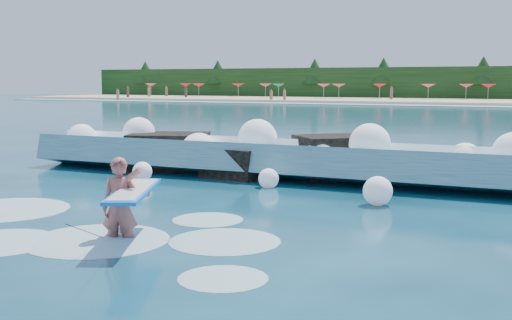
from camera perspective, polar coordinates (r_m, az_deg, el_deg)
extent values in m
plane|color=#072D3C|center=(13.35, -9.58, -5.74)|extent=(200.00, 200.00, 0.00)
cube|color=tan|center=(89.02, 20.49, 4.85)|extent=(140.00, 20.00, 0.40)
cube|color=silver|center=(78.08, 19.79, 4.52)|extent=(140.00, 5.00, 0.08)
cube|color=black|center=(98.95, 21.04, 6.34)|extent=(140.00, 4.00, 5.00)
cube|color=teal|center=(19.52, 1.97, -0.34)|extent=(16.92, 2.58, 1.41)
cube|color=white|center=(20.20, 2.87, 1.12)|extent=(16.92, 1.19, 0.66)
cube|color=black|center=(21.84, -7.74, 0.54)|extent=(3.08, 2.71, 1.39)
cube|color=black|center=(19.67, -1.66, -0.42)|extent=(2.17, 1.84, 1.07)
cube|color=black|center=(19.73, 6.94, -0.01)|extent=(2.72, 2.71, 1.50)
imported|color=#9F564A|center=(12.09, -11.98, -4.16)|extent=(0.79, 0.66, 1.86)
cube|color=blue|center=(11.91, -10.80, -2.73)|extent=(1.59, 2.56, 0.06)
cube|color=white|center=(11.91, -10.81, -2.65)|extent=(1.40, 2.32, 0.06)
cylinder|color=black|center=(11.10, -14.98, -6.11)|extent=(0.01, 0.91, 0.43)
sphere|color=white|center=(23.19, -15.23, 1.83)|extent=(1.04, 1.04, 1.04)
sphere|color=white|center=(22.58, -10.37, 2.34)|extent=(1.12, 1.12, 1.12)
sphere|color=white|center=(20.42, -5.10, 0.74)|extent=(1.20, 1.20, 1.20)
sphere|color=white|center=(20.07, 0.12, 1.90)|extent=(1.24, 1.24, 1.24)
sphere|color=white|center=(18.81, 5.64, 0.16)|extent=(0.96, 0.96, 0.96)
sphere|color=white|center=(18.54, 10.07, 1.40)|extent=(1.19, 1.19, 1.19)
sphere|color=white|center=(18.57, 18.09, -0.01)|extent=(0.96, 0.96, 0.96)
sphere|color=white|center=(19.09, -10.08, -1.02)|extent=(0.58, 0.58, 0.58)
sphere|color=white|center=(17.74, 1.12, -1.68)|extent=(0.57, 0.57, 0.57)
sphere|color=white|center=(15.44, 10.77, -2.73)|extent=(0.70, 0.70, 0.70)
ellipsoid|color=silver|center=(12.30, -13.94, -6.95)|extent=(2.70, 2.70, 0.13)
ellipsoid|color=silver|center=(11.88, -2.81, -7.24)|extent=(2.10, 2.10, 0.11)
ellipsoid|color=silver|center=(15.79, -21.49, -4.14)|extent=(2.96, 2.96, 0.15)
ellipsoid|color=silver|center=(13.71, -4.32, -5.32)|extent=(1.53, 1.53, 0.08)
ellipsoid|color=silver|center=(9.75, -2.97, -10.47)|extent=(1.39, 1.39, 0.07)
cone|color=#E54364|center=(111.89, -9.34, 6.61)|extent=(2.00, 2.00, 0.50)
cone|color=red|center=(108.56, -6.29, 6.65)|extent=(2.00, 2.00, 0.50)
cone|color=red|center=(104.01, -5.11, 6.65)|extent=(2.00, 2.00, 0.50)
cone|color=red|center=(103.34, -1.60, 6.67)|extent=(2.00, 2.00, 0.50)
cone|color=#E54364|center=(101.57, 0.84, 6.67)|extent=(2.00, 2.00, 0.50)
cone|color=#12745E|center=(97.85, 2.01, 6.65)|extent=(2.00, 2.00, 0.50)
cone|color=#E54364|center=(95.03, 6.04, 6.60)|extent=(2.00, 2.00, 0.50)
cone|color=#E54364|center=(93.89, 7.37, 6.58)|extent=(2.00, 2.00, 0.50)
cone|color=red|center=(94.40, 10.93, 6.51)|extent=(2.00, 2.00, 0.50)
cone|color=#E54364|center=(93.01, 15.07, 6.39)|extent=(2.00, 2.00, 0.50)
cone|color=#E54364|center=(93.77, 18.18, 6.29)|extent=(2.00, 2.00, 0.50)
cone|color=red|center=(92.43, 19.95, 6.21)|extent=(2.00, 2.00, 0.50)
cube|color=#3F332D|center=(87.84, 6.48, 5.87)|extent=(0.35, 0.22, 1.56)
cube|color=#8C664C|center=(92.33, -5.24, 5.74)|extent=(0.35, 0.22, 1.55)
cube|color=brown|center=(107.65, -7.96, 6.06)|extent=(0.35, 0.22, 1.60)
cube|color=#8C664C|center=(92.95, 3.10, 5.96)|extent=(0.35, 0.22, 1.53)
cube|color=brown|center=(90.55, 17.73, 5.59)|extent=(0.35, 0.22, 1.49)
cube|color=#3F332D|center=(98.72, -1.57, 6.01)|extent=(0.35, 0.22, 1.48)
cube|color=#8C664C|center=(111.06, -8.59, 6.02)|extent=(0.35, 0.22, 1.36)
cube|color=#262633|center=(95.30, 3.73, 5.98)|extent=(0.35, 0.22, 1.54)
cube|color=brown|center=(101.22, -10.60, 5.89)|extent=(0.35, 0.22, 1.38)
cube|color=#3F332D|center=(103.03, -6.10, 6.05)|extent=(0.35, 0.22, 1.59)
cube|color=#3F332D|center=(84.00, 8.14, 5.59)|extent=(0.35, 0.22, 1.61)
cube|color=#8C664C|center=(89.04, 5.29, 5.84)|extent=(0.35, 0.22, 1.39)
cube|color=#262633|center=(90.41, 11.95, 5.78)|extent=(0.35, 0.22, 1.53)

